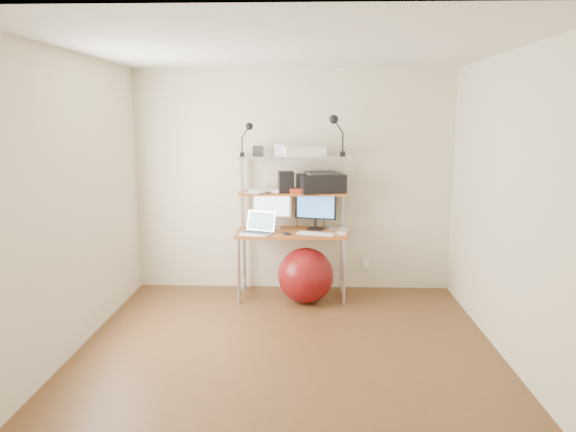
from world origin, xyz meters
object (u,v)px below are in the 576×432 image
at_px(monitor_black, 315,209).
at_px(monitor_silver, 272,206).
at_px(laptop, 259,228).
at_px(printer, 321,183).
at_px(exercise_ball, 306,275).

bearing_deg(monitor_black, monitor_silver, -168.93).
distance_m(monitor_silver, monitor_black, 0.49).
bearing_deg(laptop, printer, 40.72).
distance_m(monitor_silver, exercise_ball, 0.87).
xyz_separation_m(monitor_black, exercise_ball, (-0.10, -0.31, -0.67)).
distance_m(monitor_black, exercise_ball, 0.75).
distance_m(monitor_black, printer, 0.29).
relative_size(monitor_black, exercise_ball, 0.78).
height_order(printer, exercise_ball, printer).
bearing_deg(laptop, monitor_silver, 84.00).
height_order(monitor_black, laptop, monitor_black).
bearing_deg(monitor_black, printer, 37.86).
xyz_separation_m(printer, exercise_ball, (-0.16, -0.34, -0.96)).
xyz_separation_m(monitor_silver, exercise_ball, (0.38, -0.34, -0.70)).
bearing_deg(laptop, monitor_black, 40.26).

